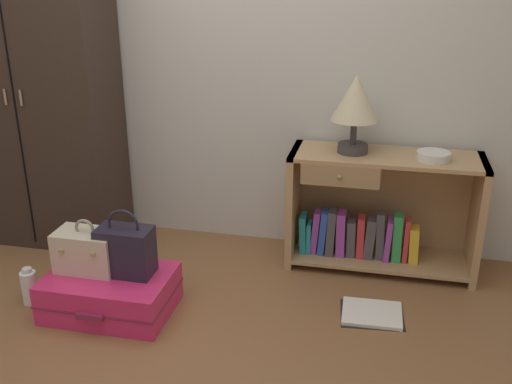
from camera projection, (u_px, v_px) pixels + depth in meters
ground_plane at (143, 371)px, 2.66m from camera, size 9.00×9.00×0.00m
back_wall at (226, 33)px, 3.54m from camera, size 6.40×0.10×2.60m
wardrobe at (36, 89)px, 3.62m from camera, size 0.94×0.47×1.95m
bookshelf at (376, 213)px, 3.47m from camera, size 1.08×0.39×0.70m
table_lamp at (355, 102)px, 3.26m from camera, size 0.26×0.26×0.44m
bowl at (433, 156)px, 3.23m from camera, size 0.18×0.18×0.05m
suitcase_large at (110, 293)px, 3.08m from camera, size 0.64×0.46×0.21m
train_case at (87, 250)px, 3.06m from camera, size 0.32×0.20×0.29m
handbag at (126, 250)px, 3.01m from camera, size 0.28×0.16×0.35m
bottle at (29, 287)px, 3.15m from camera, size 0.08×0.08×0.21m
open_book_on_floor at (372, 314)px, 3.07m from camera, size 0.34×0.29×0.02m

